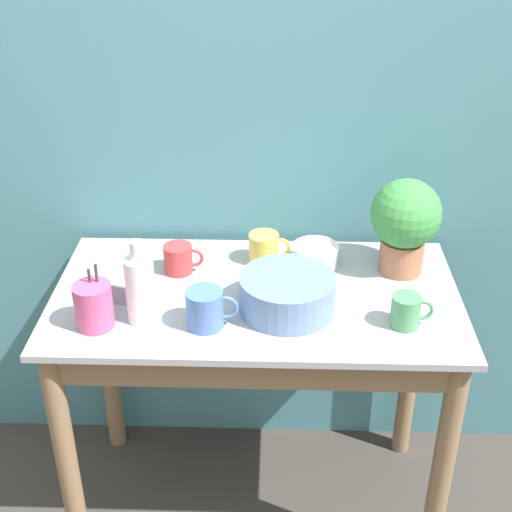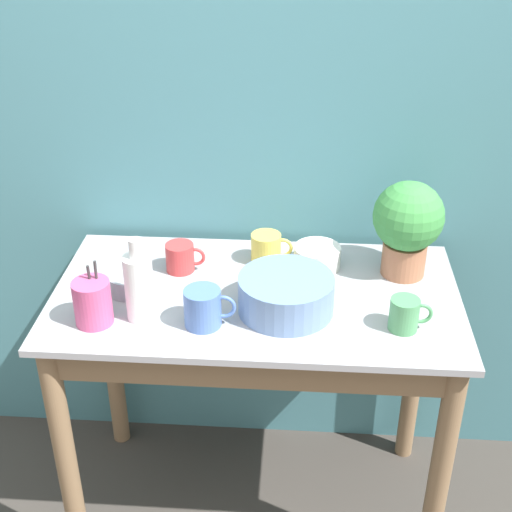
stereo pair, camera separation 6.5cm
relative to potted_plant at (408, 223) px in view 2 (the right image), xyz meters
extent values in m
cube|color=teal|center=(-0.42, 0.23, 0.20)|extent=(6.00, 0.05, 2.40)
cylinder|color=#846647|center=(-0.95, -0.40, -0.59)|extent=(0.06, 0.06, 0.82)
cylinder|color=#846647|center=(0.10, -0.40, -0.59)|extent=(0.06, 0.06, 0.82)
cylinder|color=#846647|center=(-0.95, 0.12, -0.59)|extent=(0.06, 0.06, 0.82)
cylinder|color=#846647|center=(0.10, 0.12, -0.59)|extent=(0.06, 0.06, 0.82)
cube|color=#846647|center=(-0.42, -0.40, -0.24)|extent=(1.05, 0.02, 0.10)
cube|color=#9E9EA3|center=(-0.42, -0.14, -0.18)|extent=(1.15, 0.62, 0.02)
cylinder|color=#A36647|center=(0.00, 0.00, -0.11)|extent=(0.13, 0.13, 0.10)
sphere|color=#3D8C42|center=(0.00, 0.00, 0.02)|extent=(0.20, 0.20, 0.20)
cylinder|color=#6684B2|center=(-0.34, -0.22, -0.11)|extent=(0.26, 0.26, 0.10)
cylinder|color=white|center=(-0.72, -0.28, -0.07)|extent=(0.08, 0.08, 0.18)
cylinder|color=white|center=(-0.72, -0.28, 0.05)|extent=(0.03, 0.03, 0.05)
cylinder|color=#E5CC4C|center=(-0.41, 0.04, -0.12)|extent=(0.09, 0.09, 0.09)
torus|color=#E5CC4C|center=(-0.36, 0.04, -0.11)|extent=(0.06, 0.01, 0.06)
cylinder|color=#4C70B7|center=(-0.55, -0.30, -0.11)|extent=(0.10, 0.10, 0.10)
torus|color=#4C70B7|center=(-0.50, -0.30, -0.11)|extent=(0.07, 0.01, 0.07)
cylinder|color=#C63838|center=(-0.66, -0.03, -0.12)|extent=(0.08, 0.08, 0.09)
torus|color=#C63838|center=(-0.61, -0.03, -0.12)|extent=(0.06, 0.01, 0.06)
cylinder|color=#4C935B|center=(-0.03, -0.28, -0.12)|extent=(0.08, 0.08, 0.09)
torus|color=#4C935B|center=(0.01, -0.28, -0.12)|extent=(0.06, 0.01, 0.06)
cylinder|color=#A8A8B2|center=(-0.78, -0.15, -0.14)|extent=(0.13, 0.13, 0.06)
cylinder|color=silver|center=(-0.25, 0.02, -0.13)|extent=(0.14, 0.14, 0.07)
cylinder|color=#CC4C7F|center=(-0.84, -0.31, -0.10)|extent=(0.10, 0.10, 0.12)
cylinder|color=#333333|center=(-0.85, -0.29, -0.08)|extent=(0.01, 0.02, 0.16)
cylinder|color=#333333|center=(-0.83, -0.29, -0.08)|extent=(0.01, 0.02, 0.17)
camera|label=1|loc=(-0.37, -1.84, 0.92)|focal=50.00mm
camera|label=2|loc=(-0.30, -1.83, 0.92)|focal=50.00mm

